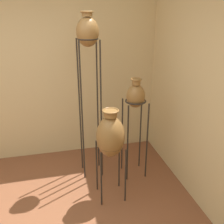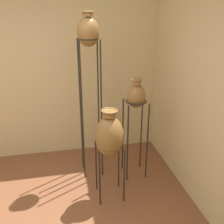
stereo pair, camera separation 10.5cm
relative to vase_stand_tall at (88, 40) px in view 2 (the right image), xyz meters
name	(u,v)px [view 2 (the right image)]	position (x,y,z in m)	size (l,w,h in m)	color
wall_back	(20,72)	(-0.94, 0.71, -0.50)	(8.13, 0.06, 2.70)	#D1B784
vase_stand_tall	(88,40)	(0.00, 0.00, 0.00)	(0.27, 0.27, 2.18)	#28231E
vase_stand_medium	(136,99)	(0.57, -0.16, -0.74)	(0.29, 0.29, 1.39)	#28231E
vase_stand_short	(110,137)	(0.14, -0.57, -1.03)	(0.33, 0.33, 1.16)	#28231E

